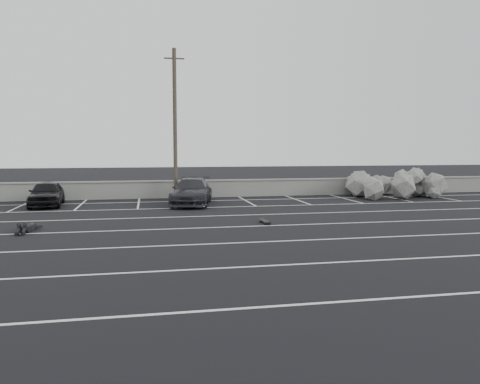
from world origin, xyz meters
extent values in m
plane|color=black|center=(0.00, 0.00, 0.00)|extent=(120.00, 120.00, 0.00)
cube|color=gray|center=(0.00, 14.00, 0.50)|extent=(50.00, 0.35, 1.00)
cube|color=gray|center=(0.00, 14.00, 1.02)|extent=(50.00, 0.45, 0.08)
cube|color=silver|center=(0.00, -6.00, 0.00)|extent=(36.00, 0.10, 0.01)
cube|color=silver|center=(0.00, -3.00, 0.00)|extent=(36.00, 0.10, 0.01)
cube|color=silver|center=(0.00, 0.00, 0.00)|extent=(36.00, 0.10, 0.01)
cube|color=silver|center=(0.00, 3.00, 0.00)|extent=(36.00, 0.10, 0.01)
cube|color=silver|center=(0.00, 6.00, 0.00)|extent=(36.00, 0.10, 0.01)
cube|color=silver|center=(0.00, 9.00, 0.00)|extent=(36.00, 0.10, 0.01)
cube|color=silver|center=(0.00, 12.00, 0.00)|extent=(36.00, 0.10, 0.01)
cube|color=silver|center=(-11.00, 11.50, 0.00)|extent=(0.10, 5.00, 0.01)
cube|color=silver|center=(-8.00, 11.50, 0.00)|extent=(0.10, 5.00, 0.01)
cube|color=silver|center=(-5.00, 11.50, 0.00)|extent=(0.10, 5.00, 0.01)
cube|color=silver|center=(-2.00, 11.50, 0.00)|extent=(0.10, 5.00, 0.01)
cube|color=silver|center=(1.00, 11.50, 0.00)|extent=(0.10, 5.00, 0.01)
cube|color=silver|center=(4.00, 11.50, 0.00)|extent=(0.10, 5.00, 0.01)
cube|color=silver|center=(7.00, 11.50, 0.00)|extent=(0.10, 5.00, 0.01)
cube|color=silver|center=(10.00, 11.50, 0.00)|extent=(0.10, 5.00, 0.01)
cube|color=silver|center=(13.00, 11.50, 0.00)|extent=(0.10, 5.00, 0.01)
imported|color=black|center=(-9.65, 11.23, 0.66)|extent=(1.86, 3.99, 1.32)
imported|color=#232429|center=(-2.20, 10.45, 0.69)|extent=(2.86, 5.07, 1.39)
cylinder|color=#4C4238|center=(-2.88, 13.20, 4.35)|extent=(0.23, 0.23, 8.69)
cube|color=#4C4238|center=(-2.88, 13.20, 8.11)|extent=(1.16, 0.08, 0.08)
cylinder|color=#252527|center=(12.38, 12.90, 0.39)|extent=(0.62, 0.62, 0.78)
cylinder|color=#252527|center=(12.38, 12.90, 0.79)|extent=(0.69, 0.69, 0.04)
cube|color=black|center=(0.09, 3.57, 0.10)|extent=(0.28, 0.90, 0.02)
cube|color=#252527|center=(0.07, 3.87, 0.06)|extent=(0.19, 0.07, 0.05)
cube|color=#252527|center=(0.11, 3.27, 0.06)|extent=(0.19, 0.07, 0.05)
cylinder|color=black|center=(-0.04, 3.86, 0.03)|extent=(0.04, 0.07, 0.06)
cylinder|color=black|center=(0.18, 3.87, 0.03)|extent=(0.04, 0.07, 0.06)
cylinder|color=black|center=(0.00, 3.27, 0.03)|extent=(0.04, 0.07, 0.06)
cylinder|color=black|center=(0.21, 3.28, 0.03)|extent=(0.04, 0.07, 0.06)
camera|label=1|loc=(-4.48, -14.36, 3.01)|focal=35.00mm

